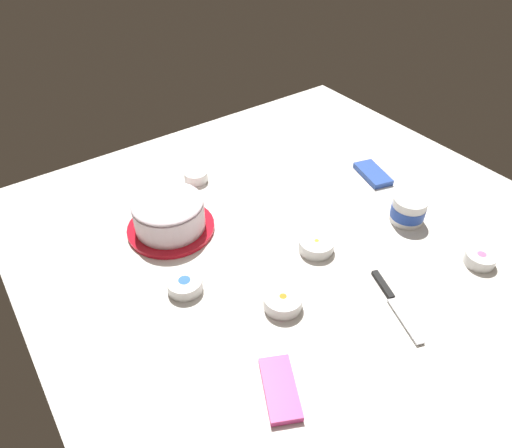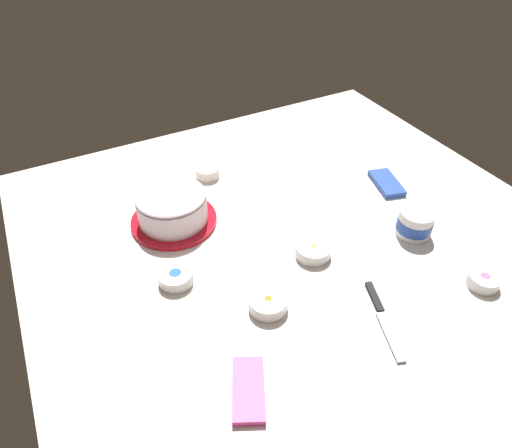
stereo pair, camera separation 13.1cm
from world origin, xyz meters
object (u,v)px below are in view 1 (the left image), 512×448
at_px(sprinkle_bowl_blue, 185,284).
at_px(sprinkle_bowl_green, 196,176).
at_px(candy_box_lower, 280,389).
at_px(sprinkle_bowl_pink, 480,258).
at_px(sprinkle_bowl_orange, 283,300).
at_px(spreading_knife, 392,298).
at_px(sprinkle_bowl_yellow, 316,245).
at_px(frosting_tub, 408,209).
at_px(candy_box_upper, 373,174).
at_px(frosted_cake, 169,215).

bearing_deg(sprinkle_bowl_blue, sprinkle_bowl_green, -32.85).
xyz_separation_m(sprinkle_bowl_blue, candy_box_lower, (-0.37, -0.03, -0.01)).
bearing_deg(sprinkle_bowl_pink, sprinkle_bowl_orange, 69.99).
bearing_deg(sprinkle_bowl_orange, spreading_knife, -121.50).
bearing_deg(candy_box_lower, sprinkle_bowl_yellow, -24.88).
bearing_deg(frosting_tub, sprinkle_bowl_pink, -175.30).
height_order(spreading_knife, candy_box_lower, candy_box_lower).
bearing_deg(sprinkle_bowl_orange, candy_box_upper, -66.00).
distance_m(sprinkle_bowl_blue, sprinkle_bowl_green, 0.49).
bearing_deg(sprinkle_bowl_blue, candy_box_lower, -175.90).
bearing_deg(sprinkle_bowl_pink, frosting_tub, 4.70).
distance_m(sprinkle_bowl_blue, sprinkle_bowl_orange, 0.26).
relative_size(candy_box_lower, candy_box_upper, 1.00).
bearing_deg(frosted_cake, sprinkle_bowl_orange, -167.47).
xyz_separation_m(sprinkle_bowl_green, sprinkle_bowl_pink, (-0.80, -0.44, -0.00)).
height_order(sprinkle_bowl_pink, candy_box_lower, sprinkle_bowl_pink).
bearing_deg(frosting_tub, spreading_knife, 124.58).
bearing_deg(candy_box_lower, sprinkle_bowl_green, 8.88).
bearing_deg(sprinkle_bowl_blue, sprinkle_bowl_pink, -118.57).
bearing_deg(sprinkle_bowl_blue, sprinkle_bowl_yellow, -102.66).
bearing_deg(sprinkle_bowl_yellow, sprinkle_bowl_pink, -132.17).
relative_size(sprinkle_bowl_orange, sprinkle_bowl_yellow, 0.98).
distance_m(sprinkle_bowl_blue, sprinkle_bowl_pink, 0.81).
height_order(frosted_cake, spreading_knife, frosted_cake).
xyz_separation_m(frosting_tub, sprinkle_bowl_blue, (0.15, 0.69, -0.02)).
distance_m(frosting_tub, sprinkle_bowl_green, 0.70).
bearing_deg(frosted_cake, spreading_knife, -149.72).
distance_m(sprinkle_bowl_orange, candy_box_lower, 0.23).
relative_size(frosted_cake, frosting_tub, 2.53).
bearing_deg(frosting_tub, candy_box_lower, 108.63).
distance_m(sprinkle_bowl_orange, candy_box_upper, 0.67).
relative_size(frosted_cake, sprinkle_bowl_pink, 3.15).
distance_m(spreading_knife, candy_box_upper, 0.56).
bearing_deg(sprinkle_bowl_orange, sprinkle_bowl_blue, 42.18).
height_order(spreading_knife, sprinkle_bowl_green, sprinkle_bowl_green).
relative_size(frosted_cake, sprinkle_bowl_yellow, 2.61).
relative_size(frosted_cake, spreading_knife, 1.14).
bearing_deg(spreading_knife, candy_box_upper, -41.56).
xyz_separation_m(frosted_cake, sprinkle_bowl_orange, (-0.42, -0.09, -0.03)).
xyz_separation_m(sprinkle_bowl_orange, candy_box_upper, (0.27, -0.61, -0.01)).
distance_m(sprinkle_bowl_yellow, sprinkle_bowl_pink, 0.45).
xyz_separation_m(spreading_knife, sprinkle_bowl_green, (0.75, 0.15, 0.01)).
relative_size(sprinkle_bowl_green, sprinkle_bowl_pink, 0.97).
height_order(sprinkle_bowl_blue, sprinkle_bowl_orange, sprinkle_bowl_orange).
bearing_deg(sprinkle_bowl_blue, spreading_knife, -129.31).
bearing_deg(sprinkle_bowl_blue, frosted_cake, -18.58).
bearing_deg(frosting_tub, sprinkle_bowl_orange, 94.96).
relative_size(spreading_knife, sprinkle_bowl_green, 2.85).
xyz_separation_m(sprinkle_bowl_blue, sprinkle_bowl_yellow, (-0.08, -0.38, 0.00)).
bearing_deg(spreading_knife, frosting_tub, -55.42).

